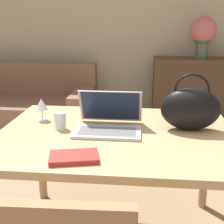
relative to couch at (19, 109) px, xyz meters
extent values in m
cube|color=#BCB29E|center=(1.27, 0.69, 1.07)|extent=(10.00, 0.06, 2.70)
cube|color=tan|center=(1.36, -1.89, 0.43)|extent=(1.34, 1.02, 0.04)
cylinder|color=tan|center=(0.75, -1.43, 0.07)|extent=(0.06, 0.06, 0.70)
cylinder|color=tan|center=(1.97, -1.43, 0.07)|extent=(0.06, 0.06, 0.70)
cube|color=#7F5B4C|center=(0.00, -0.05, -0.07)|extent=(1.83, 0.89, 0.42)
cube|color=#7F5B4C|center=(0.00, 0.30, 0.34)|extent=(1.83, 0.20, 0.40)
cube|color=#7F5B4C|center=(0.82, -0.05, 0.00)|extent=(0.20, 0.89, 0.56)
cube|color=#4C3828|center=(2.19, 0.38, 0.16)|extent=(1.11, 0.40, 0.89)
cube|color=#ADADB2|center=(1.31, -1.91, 0.46)|extent=(0.37, 0.22, 0.02)
cube|color=slate|center=(1.31, -1.91, 0.47)|extent=(0.32, 0.14, 0.00)
cube|color=#ADADB2|center=(1.31, -1.74, 0.57)|extent=(0.37, 0.10, 0.21)
cube|color=#19233D|center=(1.31, -1.75, 0.57)|extent=(0.34, 0.09, 0.19)
cylinder|color=silver|center=(1.03, -1.86, 0.50)|extent=(0.07, 0.07, 0.10)
cylinder|color=silver|center=(0.88, -1.72, 0.46)|extent=(0.06, 0.06, 0.01)
cylinder|color=silver|center=(0.88, -1.72, 0.49)|extent=(0.01, 0.01, 0.07)
cone|color=silver|center=(0.88, -1.72, 0.56)|extent=(0.08, 0.08, 0.07)
ellipsoid|color=black|center=(1.78, -1.80, 0.58)|extent=(0.34, 0.17, 0.25)
torus|color=black|center=(1.78, -1.80, 0.68)|extent=(0.20, 0.01, 0.20)
cylinder|color=#47564C|center=(2.19, 0.35, 0.71)|extent=(0.14, 0.14, 0.22)
sphere|color=#3D6B38|center=(2.19, 0.35, 0.88)|extent=(0.24, 0.24, 0.24)
sphere|color=#C6666B|center=(2.19, 0.35, 0.94)|extent=(0.32, 0.32, 0.32)
cube|color=maroon|center=(1.20, -2.26, 0.47)|extent=(0.25, 0.19, 0.02)
camera|label=1|loc=(1.50, -3.54, 1.07)|focal=50.00mm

